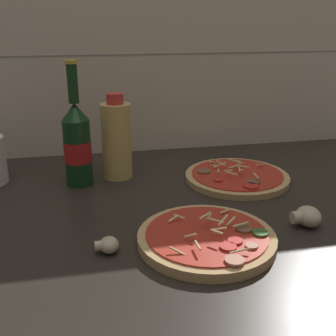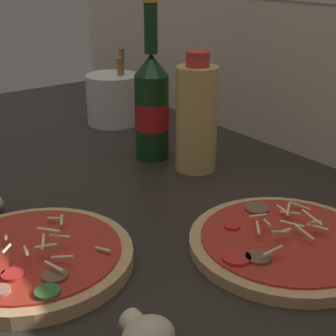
{
  "view_description": "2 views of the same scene",
  "coord_description": "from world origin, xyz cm",
  "px_view_note": "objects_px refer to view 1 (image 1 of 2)",
  "views": [
    {
      "loc": [
        -13.69,
        -72.14,
        39.89
      ],
      "look_at": [
        3.14,
        11.4,
        8.94
      ],
      "focal_mm": 45.0,
      "sensor_mm": 36.0,
      "label": 1
    },
    {
      "loc": [
        58.17,
        -28.93,
        37.31
      ],
      "look_at": [
        0.62,
        13.72,
        7.75
      ],
      "focal_mm": 55.0,
      "sensor_mm": 36.0,
      "label": 2
    }
  ],
  "objects_px": {
    "mushroom_right": "(307,216)",
    "pizza_near": "(207,238)",
    "oil_bottle": "(117,140)",
    "mushroom_left": "(108,245)",
    "pizza_far": "(237,177)",
    "beer_bottle": "(77,143)"
  },
  "relations": [
    {
      "from": "pizza_far",
      "to": "oil_bottle",
      "type": "distance_m",
      "value": 0.3
    },
    {
      "from": "beer_bottle",
      "to": "mushroom_right",
      "type": "height_order",
      "value": "beer_bottle"
    },
    {
      "from": "beer_bottle",
      "to": "pizza_near",
      "type": "bearing_deg",
      "value": -56.52
    },
    {
      "from": "pizza_near",
      "to": "mushroom_left",
      "type": "distance_m",
      "value": 0.17
    },
    {
      "from": "mushroom_right",
      "to": "pizza_near",
      "type": "bearing_deg",
      "value": -172.45
    },
    {
      "from": "oil_bottle",
      "to": "mushroom_right",
      "type": "xyz_separation_m",
      "value": [
        0.33,
        -0.33,
        -0.08
      ]
    },
    {
      "from": "mushroom_left",
      "to": "mushroom_right",
      "type": "distance_m",
      "value": 0.37
    },
    {
      "from": "beer_bottle",
      "to": "oil_bottle",
      "type": "relative_size",
      "value": 1.39
    },
    {
      "from": "pizza_near",
      "to": "pizza_far",
      "type": "distance_m",
      "value": 0.32
    },
    {
      "from": "beer_bottle",
      "to": "mushroom_left",
      "type": "height_order",
      "value": "beer_bottle"
    },
    {
      "from": "mushroom_left",
      "to": "mushroom_right",
      "type": "height_order",
      "value": "mushroom_right"
    },
    {
      "from": "pizza_far",
      "to": "pizza_near",
      "type": "bearing_deg",
      "value": -119.53
    },
    {
      "from": "beer_bottle",
      "to": "oil_bottle",
      "type": "height_order",
      "value": "beer_bottle"
    },
    {
      "from": "beer_bottle",
      "to": "oil_bottle",
      "type": "distance_m",
      "value": 0.1
    },
    {
      "from": "pizza_far",
      "to": "mushroom_right",
      "type": "xyz_separation_m",
      "value": [
        0.05,
        -0.25,
        0.01
      ]
    },
    {
      "from": "mushroom_left",
      "to": "pizza_near",
      "type": "bearing_deg",
      "value": -1.7
    },
    {
      "from": "oil_bottle",
      "to": "mushroom_left",
      "type": "distance_m",
      "value": 0.36
    },
    {
      "from": "pizza_near",
      "to": "beer_bottle",
      "type": "distance_m",
      "value": 0.4
    },
    {
      "from": "mushroom_left",
      "to": "mushroom_right",
      "type": "xyz_separation_m",
      "value": [
        0.37,
        0.02,
        0.01
      ]
    },
    {
      "from": "pizza_far",
      "to": "mushroom_left",
      "type": "distance_m",
      "value": 0.42
    },
    {
      "from": "mushroom_right",
      "to": "pizza_far",
      "type": "bearing_deg",
      "value": 100.94
    },
    {
      "from": "pizza_far",
      "to": "beer_bottle",
      "type": "xyz_separation_m",
      "value": [
        -0.37,
        0.05,
        0.09
      ]
    }
  ]
}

